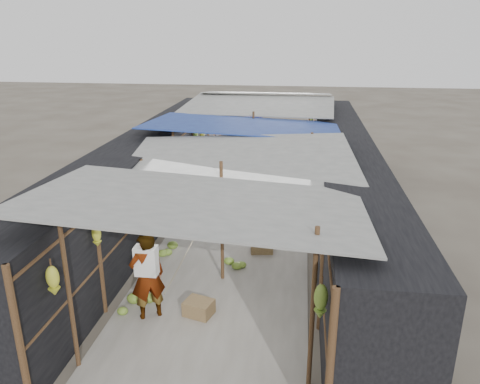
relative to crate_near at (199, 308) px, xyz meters
The scene contains 14 objects.
ground 1.63m from the crate_near, 82.57° to the right, with size 80.00×80.00×0.00m, color #6B6356.
aisle_slab 4.89m from the crate_near, 87.54° to the left, with size 3.60×16.00×0.02m, color #9E998E.
stall_left 5.57m from the crate_near, 117.00° to the left, with size 1.40×15.00×2.30m, color black.
stall_right 5.77m from the crate_near, 59.22° to the left, with size 1.40×15.00×2.30m, color black.
crate_near is the anchor object (origin of this frame).
crate_mid 2.93m from the crate_near, 71.68° to the left, with size 0.52×0.42×0.31m, color #95774C.
crate_back 8.02m from the crate_near, 95.44° to the left, with size 0.42×0.35×0.27m, color #95774C.
black_basin 7.18m from the crate_near, 75.19° to the left, with size 0.57×0.57×0.17m, color black.
vendor_elderly 1.14m from the crate_near, 169.40° to the right, with size 0.62×0.41×1.70m, color silver.
shopper_blue 7.23m from the crate_near, 97.52° to the left, with size 0.74×0.58×1.53m, color #2157A6.
vendor_seated 4.61m from the crate_near, 65.47° to the left, with size 0.60×0.35×0.94m, color #544E49.
market_canopy 5.70m from the crate_near, 87.43° to the left, with size 5.62×15.20×2.77m.
hanging_bananas 5.28m from the crate_near, 87.59° to the left, with size 3.95×13.76×0.78m.
floor_bananas 4.36m from the crate_near, 91.41° to the left, with size 3.73×9.85×0.35m.
Camera 1 is at (1.54, -5.70, 5.02)m, focal length 35.00 mm.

